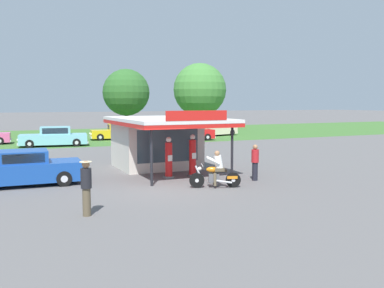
{
  "coord_description": "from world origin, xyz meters",
  "views": [
    {
      "loc": [
        -6.09,
        -16.5,
        3.6
      ],
      "look_at": [
        3.19,
        3.83,
        1.4
      ],
      "focal_mm": 39.55,
      "sensor_mm": 36.0,
      "label": 1
    }
  ],
  "objects_px": {
    "parked_car_back_row_centre": "(54,137)",
    "parked_car_back_row_centre_right": "(215,129)",
    "motorcycle_with_rider": "(216,172)",
    "bystander_chatting_near_pumps": "(255,162)",
    "gas_pump_offside": "(193,157)",
    "bystander_leaning_by_kiosk": "(86,186)",
    "gas_pump_nearside": "(169,159)",
    "featured_classic_sedan": "(21,170)",
    "parked_car_back_row_centre_left": "(117,132)",
    "parked_car_back_row_right": "(189,133)"
  },
  "relations": [
    {
      "from": "parked_car_back_row_centre",
      "to": "motorcycle_with_rider",
      "type": "bearing_deg",
      "value": -78.5
    },
    {
      "from": "bystander_leaning_by_kiosk",
      "to": "gas_pump_offside",
      "type": "bearing_deg",
      "value": 40.56
    },
    {
      "from": "parked_car_back_row_right",
      "to": "parked_car_back_row_centre",
      "type": "distance_m",
      "value": 12.35
    },
    {
      "from": "featured_classic_sedan",
      "to": "parked_car_back_row_centre_left",
      "type": "xyz_separation_m",
      "value": [
        9.65,
        20.93,
        0.0
      ]
    },
    {
      "from": "gas_pump_nearside",
      "to": "motorcycle_with_rider",
      "type": "height_order",
      "value": "gas_pump_nearside"
    },
    {
      "from": "parked_car_back_row_centre",
      "to": "parked_car_back_row_centre_right",
      "type": "height_order",
      "value": "parked_car_back_row_centre"
    },
    {
      "from": "parked_car_back_row_centre_right",
      "to": "parked_car_back_row_centre",
      "type": "bearing_deg",
      "value": -166.07
    },
    {
      "from": "gas_pump_nearside",
      "to": "featured_classic_sedan",
      "type": "bearing_deg",
      "value": 171.28
    },
    {
      "from": "featured_classic_sedan",
      "to": "parked_car_back_row_centre",
      "type": "relative_size",
      "value": 0.94
    },
    {
      "from": "parked_car_back_row_centre_right",
      "to": "bystander_leaning_by_kiosk",
      "type": "height_order",
      "value": "bystander_leaning_by_kiosk"
    },
    {
      "from": "gas_pump_nearside",
      "to": "bystander_chatting_near_pumps",
      "type": "height_order",
      "value": "gas_pump_nearside"
    },
    {
      "from": "gas_pump_offside",
      "to": "parked_car_back_row_centre_right",
      "type": "xyz_separation_m",
      "value": [
        12.83,
        22.08,
        -0.23
      ]
    },
    {
      "from": "motorcycle_with_rider",
      "to": "bystander_chatting_near_pumps",
      "type": "xyz_separation_m",
      "value": [
        2.42,
        0.73,
        0.23
      ]
    },
    {
      "from": "gas_pump_nearside",
      "to": "bystander_leaning_by_kiosk",
      "type": "distance_m",
      "value": 7.11
    },
    {
      "from": "parked_car_back_row_centre",
      "to": "parked_car_back_row_centre_right",
      "type": "bearing_deg",
      "value": 13.93
    },
    {
      "from": "gas_pump_nearside",
      "to": "bystander_chatting_near_pumps",
      "type": "xyz_separation_m",
      "value": [
        3.41,
        -2.21,
        -0.02
      ]
    },
    {
      "from": "gas_pump_nearside",
      "to": "gas_pump_offside",
      "type": "relative_size",
      "value": 0.96
    },
    {
      "from": "gas_pump_offside",
      "to": "parked_car_back_row_centre",
      "type": "bearing_deg",
      "value": 104.1
    },
    {
      "from": "featured_classic_sedan",
      "to": "bystander_chatting_near_pumps",
      "type": "relative_size",
      "value": 3.21
    },
    {
      "from": "bystander_leaning_by_kiosk",
      "to": "bystander_chatting_near_pumps",
      "type": "bearing_deg",
      "value": 20.01
    },
    {
      "from": "parked_car_back_row_centre_left",
      "to": "featured_classic_sedan",
      "type": "bearing_deg",
      "value": -114.75
    },
    {
      "from": "gas_pump_nearside",
      "to": "parked_car_back_row_right",
      "type": "xyz_separation_m",
      "value": [
        9.13,
        18.08,
        -0.17
      ]
    },
    {
      "from": "bystander_chatting_near_pumps",
      "to": "bystander_leaning_by_kiosk",
      "type": "distance_m",
      "value": 8.78
    },
    {
      "from": "motorcycle_with_rider",
      "to": "parked_car_back_row_centre",
      "type": "xyz_separation_m",
      "value": [
        -4.22,
        20.73,
        0.09
      ]
    },
    {
      "from": "gas_pump_nearside",
      "to": "bystander_leaning_by_kiosk",
      "type": "height_order",
      "value": "gas_pump_nearside"
    },
    {
      "from": "parked_car_back_row_centre_right",
      "to": "featured_classic_sedan",
      "type": "bearing_deg",
      "value": -134.3
    },
    {
      "from": "motorcycle_with_rider",
      "to": "parked_car_back_row_centre_left",
      "type": "relative_size",
      "value": 0.4
    },
    {
      "from": "gas_pump_nearside",
      "to": "parked_car_back_row_right",
      "type": "height_order",
      "value": "gas_pump_nearside"
    },
    {
      "from": "parked_car_back_row_centre_left",
      "to": "parked_car_back_row_centre",
      "type": "relative_size",
      "value": 0.91
    },
    {
      "from": "parked_car_back_row_centre",
      "to": "featured_classic_sedan",
      "type": "bearing_deg",
      "value": -101.04
    },
    {
      "from": "parked_car_back_row_centre_right",
      "to": "gas_pump_nearside",
      "type": "bearing_deg",
      "value": -122.52
    },
    {
      "from": "parked_car_back_row_centre_right",
      "to": "bystander_leaning_by_kiosk",
      "type": "relative_size",
      "value": 3.08
    },
    {
      "from": "parked_car_back_row_centre_left",
      "to": "bystander_leaning_by_kiosk",
      "type": "bearing_deg",
      "value": -106.41
    },
    {
      "from": "gas_pump_offside",
      "to": "parked_car_back_row_centre_right",
      "type": "relative_size",
      "value": 0.38
    },
    {
      "from": "parked_car_back_row_right",
      "to": "bystander_chatting_near_pumps",
      "type": "height_order",
      "value": "bystander_chatting_near_pumps"
    },
    {
      "from": "parked_car_back_row_centre",
      "to": "parked_car_back_row_centre_right",
      "type": "relative_size",
      "value": 1.04
    },
    {
      "from": "parked_car_back_row_centre_left",
      "to": "bystander_leaning_by_kiosk",
      "type": "height_order",
      "value": "bystander_leaning_by_kiosk"
    },
    {
      "from": "motorcycle_with_rider",
      "to": "parked_car_back_row_centre",
      "type": "distance_m",
      "value": 21.15
    },
    {
      "from": "featured_classic_sedan",
      "to": "parked_car_back_row_centre_right",
      "type": "relative_size",
      "value": 0.98
    },
    {
      "from": "parked_car_back_row_centre",
      "to": "bystander_chatting_near_pumps",
      "type": "relative_size",
      "value": 3.4
    },
    {
      "from": "parked_car_back_row_right",
      "to": "parked_car_back_row_centre_left",
      "type": "bearing_deg",
      "value": 147.17
    },
    {
      "from": "featured_classic_sedan",
      "to": "parked_car_back_row_right",
      "type": "height_order",
      "value": "parked_car_back_row_right"
    },
    {
      "from": "featured_classic_sedan",
      "to": "parked_car_back_row_centre_right",
      "type": "bearing_deg",
      "value": 45.7
    },
    {
      "from": "gas_pump_nearside",
      "to": "featured_classic_sedan",
      "type": "xyz_separation_m",
      "value": [
        -6.5,
        1.0,
        -0.2
      ]
    },
    {
      "from": "gas_pump_nearside",
      "to": "motorcycle_with_rider",
      "type": "relative_size",
      "value": 0.95
    },
    {
      "from": "parked_car_back_row_centre",
      "to": "gas_pump_nearside",
      "type": "bearing_deg",
      "value": -79.74
    },
    {
      "from": "gas_pump_offside",
      "to": "parked_car_back_row_centre_left",
      "type": "bearing_deg",
      "value": 85.04
    },
    {
      "from": "motorcycle_with_rider",
      "to": "parked_car_back_row_right",
      "type": "xyz_separation_m",
      "value": [
        8.13,
        21.01,
        0.08
      ]
    },
    {
      "from": "bystander_leaning_by_kiosk",
      "to": "featured_classic_sedan",
      "type": "bearing_deg",
      "value": 104.95
    },
    {
      "from": "parked_car_back_row_centre_left",
      "to": "bystander_chatting_near_pumps",
      "type": "height_order",
      "value": "bystander_chatting_near_pumps"
    }
  ]
}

